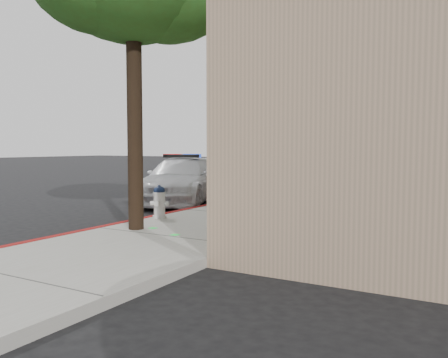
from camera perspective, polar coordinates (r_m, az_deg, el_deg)
ground at (r=9.46m, az=-15.52°, el=-6.61°), size 120.00×120.00×0.00m
sidewalk at (r=10.89m, az=1.95°, el=-4.68°), size 3.20×60.00×0.15m
red_curb at (r=11.68m, az=-4.75°, el=-4.08°), size 0.14×60.00×0.16m
police_car at (r=14.40m, az=-5.13°, el=-0.12°), size 3.31×5.09×1.49m
fire_hydrant at (r=10.32m, az=-7.94°, el=-2.75°), size 0.41×0.36×0.72m
street_tree_mid at (r=14.51m, az=7.92°, el=16.90°), size 3.45×3.39×6.39m
street_tree_far at (r=20.76m, az=14.92°, el=11.33°), size 3.17×3.00×5.67m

